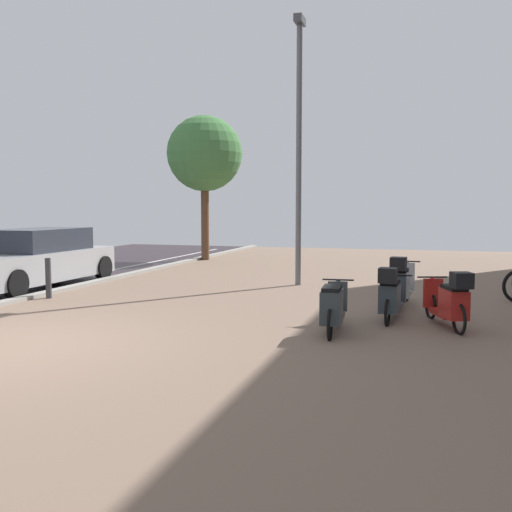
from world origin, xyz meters
name	(u,v)px	position (x,y,z in m)	size (l,w,h in m)	color
ground	(93,356)	(1.43, 0.00, -0.02)	(21.00, 40.00, 0.13)	#2D2026
scooter_near	(401,284)	(5.14, 4.73, 0.47)	(0.53, 1.84, 1.04)	black
scooter_mid	(391,296)	(5.03, 3.37, 0.43)	(0.52, 1.79, 0.97)	black
scooter_far	(333,307)	(4.23, 2.19, 0.40)	(0.52, 1.84, 0.78)	black
scooter_extra	(450,301)	(5.95, 3.01, 0.44)	(0.83, 1.68, 0.97)	black
parked_car_near	(37,259)	(-3.47, 5.29, 0.66)	(1.78, 4.43, 1.40)	#A7A9AB
lamp_post	(299,140)	(2.56, 7.30, 3.55)	(0.20, 0.52, 6.45)	slate
street_tree	(205,154)	(-2.13, 12.92, 3.81)	(2.71, 2.71, 5.19)	brown
bollard_far	(48,278)	(-2.05, 3.78, 0.43)	(0.12, 0.12, 0.85)	#38383D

